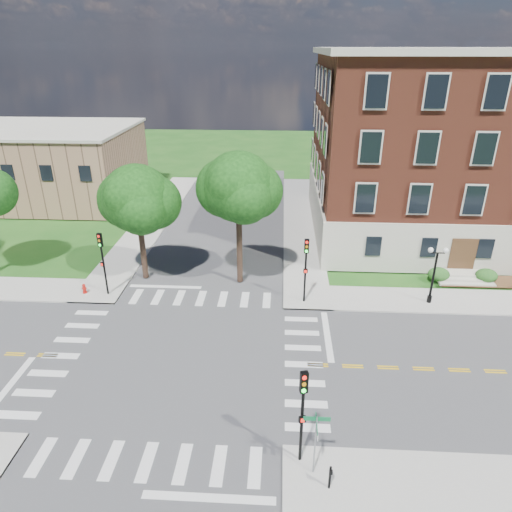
# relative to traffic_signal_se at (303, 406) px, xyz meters

# --- Properties ---
(ground) EXTENTS (160.00, 160.00, 0.00)m
(ground) POSITION_rel_traffic_signal_se_xyz_m (-6.75, 6.77, -3.19)
(ground) COLOR #184B15
(ground) RESTS_ON ground
(road_ew) EXTENTS (90.00, 12.00, 0.01)m
(road_ew) POSITION_rel_traffic_signal_se_xyz_m (-6.75, 6.77, -3.18)
(road_ew) COLOR #3D3D3F
(road_ew) RESTS_ON ground
(road_ns) EXTENTS (12.00, 90.00, 0.01)m
(road_ns) POSITION_rel_traffic_signal_se_xyz_m (-6.75, 6.77, -3.18)
(road_ns) COLOR #3D3D3F
(road_ns) RESTS_ON ground
(sidewalk_ne) EXTENTS (34.00, 34.00, 0.12)m
(sidewalk_ne) POSITION_rel_traffic_signal_se_xyz_m (8.62, 22.15, -3.13)
(sidewalk_ne) COLOR #9E9B93
(sidewalk_ne) RESTS_ON ground
(sidewalk_nw) EXTENTS (34.00, 34.00, 0.12)m
(sidewalk_nw) POSITION_rel_traffic_signal_se_xyz_m (-22.13, 22.15, -3.13)
(sidewalk_nw) COLOR #9E9B93
(sidewalk_nw) RESTS_ON ground
(crosswalk_east) EXTENTS (2.20, 10.20, 0.02)m
(crosswalk_east) POSITION_rel_traffic_signal_se_xyz_m (0.45, 6.77, -3.19)
(crosswalk_east) COLOR silver
(crosswalk_east) RESTS_ON ground
(stop_bar_east) EXTENTS (0.40, 5.50, 0.00)m
(stop_bar_east) POSITION_rel_traffic_signal_se_xyz_m (2.05, 9.77, -3.19)
(stop_bar_east) COLOR silver
(stop_bar_east) RESTS_ON ground
(main_building) EXTENTS (30.60, 22.40, 16.50)m
(main_building) POSITION_rel_traffic_signal_se_xyz_m (17.24, 28.76, 5.15)
(main_building) COLOR beige
(main_building) RESTS_ON ground
(secondary_building) EXTENTS (20.40, 15.40, 8.30)m
(secondary_building) POSITION_rel_traffic_signal_se_xyz_m (-28.75, 36.77, 1.09)
(secondary_building) COLOR #916A50
(secondary_building) RESTS_ON ground
(tree_c) EXTENTS (5.08, 5.08, 9.00)m
(tree_c) POSITION_rel_traffic_signal_se_xyz_m (-11.64, 16.90, 3.37)
(tree_c) COLOR black
(tree_c) RESTS_ON ground
(tree_d) EXTENTS (5.09, 5.09, 10.09)m
(tree_d) POSITION_rel_traffic_signal_se_xyz_m (-4.13, 16.65, 4.45)
(tree_d) COLOR black
(tree_d) RESTS_ON ground
(traffic_signal_se) EXTENTS (0.37, 0.43, 4.80)m
(traffic_signal_se) POSITION_rel_traffic_signal_se_xyz_m (0.00, 0.00, 0.00)
(traffic_signal_se) COLOR black
(traffic_signal_se) RESTS_ON ground
(traffic_signal_ne) EXTENTS (0.32, 0.36, 4.80)m
(traffic_signal_ne) POSITION_rel_traffic_signal_se_xyz_m (0.71, 13.82, 0.00)
(traffic_signal_ne) COLOR black
(traffic_signal_ne) RESTS_ON ground
(traffic_signal_nw) EXTENTS (0.38, 0.46, 4.80)m
(traffic_signal_nw) POSITION_rel_traffic_signal_se_xyz_m (-13.68, 14.06, 0.00)
(traffic_signal_nw) COLOR black
(traffic_signal_nw) RESTS_ON ground
(twin_lamp_west) EXTENTS (1.36, 0.36, 4.23)m
(twin_lamp_west) POSITION_rel_traffic_signal_se_xyz_m (9.62, 14.21, -0.66)
(twin_lamp_west) COLOR black
(twin_lamp_west) RESTS_ON ground
(street_sign_pole) EXTENTS (1.10, 1.10, 3.10)m
(street_sign_pole) POSITION_rel_traffic_signal_se_xyz_m (0.56, -0.62, -0.88)
(street_sign_pole) COLOR gray
(street_sign_pole) RESTS_ON ground
(push_button_post) EXTENTS (0.14, 0.21, 1.20)m
(push_button_post) POSITION_rel_traffic_signal_se_xyz_m (1.16, -1.38, -2.39)
(push_button_post) COLOR black
(push_button_post) RESTS_ON ground
(fire_hydrant) EXTENTS (0.35, 0.35, 0.75)m
(fire_hydrant) POSITION_rel_traffic_signal_se_xyz_m (-15.44, 14.11, -2.72)
(fire_hydrant) COLOR #A6130C
(fire_hydrant) RESTS_ON ground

